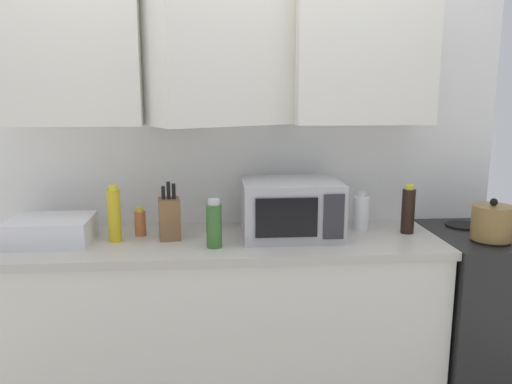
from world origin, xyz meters
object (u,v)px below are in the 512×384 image
bottle_spice_jar (140,223)px  bottle_soy_dark (408,210)px  bottle_white_jar (361,213)px  knife_block (170,218)px  microwave (291,209)px  bottle_green_oil (214,224)px  bottle_yellow_mustard (114,215)px  stove_range (500,315)px  dish_rack (51,230)px  kettle (492,222)px

bottle_spice_jar → bottle_soy_dark: (1.35, -0.06, 0.05)m
bottle_white_jar → bottle_soy_dark: size_ratio=0.81×
knife_block → microwave: bearing=-0.3°
knife_block → bottle_green_oil: (0.22, -0.16, 0.00)m
bottle_green_oil → bottle_yellow_mustard: 0.49m
microwave → bottle_spice_jar: bearing=174.6°
stove_range → bottle_spice_jar: 1.93m
bottle_green_oil → microwave: bearing=22.3°
dish_rack → knife_block: (0.56, 0.02, 0.04)m
microwave → bottle_spice_jar: 0.76m
stove_range → microwave: size_ratio=1.90×
kettle → bottle_soy_dark: 0.39m
dish_rack → bottle_white_jar: bearing=3.6°
bottle_soy_dark → bottle_white_jar: bearing=162.0°
knife_block → bottle_spice_jar: size_ratio=1.95×
bottle_soy_dark → dish_rack: bearing=-179.2°
bottle_white_jar → bottle_soy_dark: 0.24m
microwave → bottle_green_oil: 0.41m
microwave → bottle_green_oil: bearing=-157.7°
stove_range → bottle_white_jar: bearing=171.0°
kettle → knife_block: knife_block is taller
bottle_white_jar → microwave: bearing=-168.0°
microwave → bottle_soy_dark: size_ratio=1.92×
dish_rack → knife_block: size_ratio=1.33×
bottle_spice_jar → knife_block: bearing=-23.9°
knife_block → bottle_white_jar: 0.98m
bottle_white_jar → bottle_yellow_mustard: bearing=-175.2°
stove_range → dish_rack: (-2.27, 0.02, 0.51)m
bottle_white_jar → bottle_yellow_mustard: bottle_yellow_mustard is taller
microwave → bottle_green_oil: size_ratio=2.10×
dish_rack → bottle_spice_jar: (0.41, 0.09, 0.01)m
bottle_white_jar → stove_range: bearing=-9.0°
bottle_white_jar → bottle_soy_dark: bottle_soy_dark is taller
stove_range → dish_rack: 2.33m
dish_rack → bottle_white_jar: bottle_white_jar is taller
kettle → knife_block: (-1.54, 0.18, 0.01)m
knife_block → bottle_green_oil: bearing=-36.4°
dish_rack → bottle_green_oil: 0.79m
dish_rack → bottle_green_oil: bearing=-10.2°
bottle_yellow_mustard → knife_block: bearing=5.9°
bottle_white_jar → bottle_yellow_mustard: (-1.23, -0.10, 0.04)m
microwave → knife_block: knife_block is taller
microwave → bottle_yellow_mustard: bearing=-178.4°
microwave → dish_rack: 1.16m
kettle → bottle_white_jar: size_ratio=0.99×
bottle_spice_jar → microwave: bearing=-5.4°
microwave → bottle_soy_dark: 0.60m
dish_rack → bottle_yellow_mustard: bottle_yellow_mustard is taller
bottle_white_jar → bottle_green_oil: size_ratio=0.89×
bottle_white_jar → bottle_spice_jar: bottle_white_jar is taller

